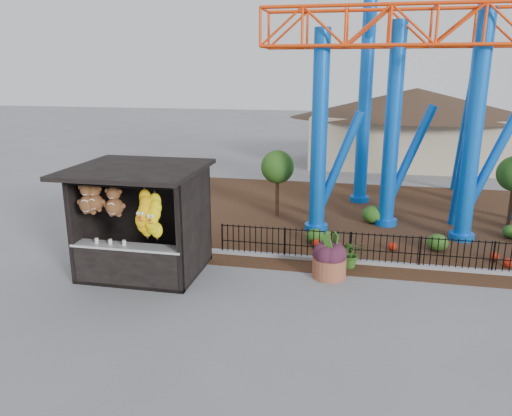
% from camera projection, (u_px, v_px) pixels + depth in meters
% --- Properties ---
extents(ground, '(120.00, 120.00, 0.00)m').
position_uv_depth(ground, '(236.00, 298.00, 12.84)').
color(ground, slate).
rests_on(ground, ground).
extents(mulch_bed, '(18.00, 12.00, 0.02)m').
position_uv_depth(mulch_bed, '(384.00, 219.00, 19.58)').
color(mulch_bed, '#331E11').
rests_on(mulch_bed, ground).
extents(curb, '(18.00, 0.18, 0.12)m').
position_uv_depth(curb, '(391.00, 264.00, 14.85)').
color(curb, gray).
rests_on(curb, ground).
extents(prize_booth, '(3.50, 3.40, 3.12)m').
position_uv_depth(prize_booth, '(139.00, 223.00, 13.86)').
color(prize_booth, black).
rests_on(prize_booth, ground).
extents(picket_fence, '(12.20, 0.06, 1.00)m').
position_uv_depth(picket_fence, '(424.00, 253.00, 14.56)').
color(picket_fence, black).
rests_on(picket_fence, ground).
extents(roller_coaster, '(11.00, 6.37, 10.82)m').
position_uv_depth(roller_coaster, '(429.00, 47.00, 17.84)').
color(roller_coaster, blue).
rests_on(roller_coaster, ground).
extents(terracotta_planter, '(1.17, 1.17, 0.58)m').
position_uv_depth(terracotta_planter, '(329.00, 267.00, 14.04)').
color(terracotta_planter, brown).
rests_on(terracotta_planter, ground).
extents(planter_foliage, '(0.70, 0.70, 0.64)m').
position_uv_depth(planter_foliage, '(330.00, 247.00, 13.87)').
color(planter_foliage, '#371624').
rests_on(planter_foliage, terracotta_planter).
extents(potted_plant, '(0.86, 0.77, 0.86)m').
position_uv_depth(potted_plant, '(350.00, 253.00, 14.71)').
color(potted_plant, '#195519').
rests_on(potted_plant, ground).
extents(landscaping, '(7.62, 4.27, 0.65)m').
position_uv_depth(landscaping, '(416.00, 230.00, 17.31)').
color(landscaping, '#274E17').
rests_on(landscaping, mulch_bed).
extents(pavilion, '(15.00, 15.00, 4.80)m').
position_uv_depth(pavilion, '(415.00, 114.00, 29.67)').
color(pavilion, '#BFAD8C').
rests_on(pavilion, ground).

